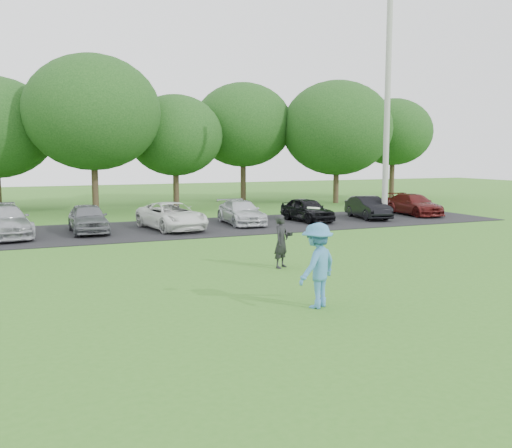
% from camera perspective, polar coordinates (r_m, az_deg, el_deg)
% --- Properties ---
extents(ground, '(100.00, 100.00, 0.00)m').
position_cam_1_polar(ground, '(13.08, 6.09, -7.41)').
color(ground, '#377120').
rests_on(ground, ground).
extents(parking_lot, '(32.00, 6.50, 0.03)m').
position_cam_1_polar(parking_lot, '(25.04, -8.57, -0.46)').
color(parking_lot, black).
rests_on(parking_lot, ground).
extents(utility_pole, '(0.28, 0.28, 10.79)m').
position_cam_1_polar(utility_pole, '(28.65, 12.98, 11.16)').
color(utility_pole, '#A4A39E').
rests_on(utility_pole, ground).
extents(frisbee_player, '(1.35, 1.16, 2.19)m').
position_cam_1_polar(frisbee_player, '(12.15, 6.14, -4.12)').
color(frisbee_player, teal).
rests_on(frisbee_player, ground).
extents(camera_bystander, '(0.67, 0.62, 1.53)m').
position_cam_1_polar(camera_bystander, '(16.30, 2.56, -1.74)').
color(camera_bystander, black).
rests_on(camera_bystander, ground).
extents(parked_cars, '(28.36, 4.77, 1.24)m').
position_cam_1_polar(parked_cars, '(24.69, -10.85, 0.76)').
color(parked_cars, silver).
rests_on(parked_cars, parking_lot).
extents(tree_row, '(42.39, 9.85, 8.64)m').
position_cam_1_polar(tree_row, '(34.71, -10.40, 9.67)').
color(tree_row, '#38281C').
rests_on(tree_row, ground).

